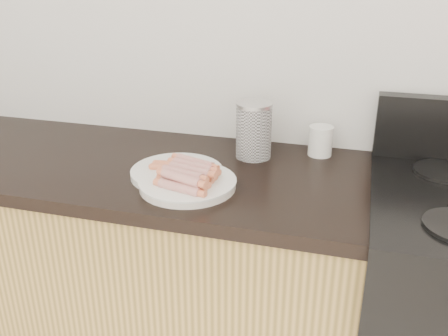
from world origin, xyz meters
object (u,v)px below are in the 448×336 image
(main_plate, at_px, (188,184))
(mug, at_px, (320,141))
(canister, at_px, (254,130))
(side_plate, at_px, (177,172))

(main_plate, height_order, mug, mug)
(canister, bearing_deg, mug, 20.02)
(canister, bearing_deg, main_plate, -114.44)
(main_plate, relative_size, side_plate, 0.99)
(canister, height_order, mug, canister)
(main_plate, xyz_separation_m, mug, (0.34, 0.36, 0.04))
(main_plate, bearing_deg, mug, 46.74)
(main_plate, bearing_deg, side_plate, 130.31)
(main_plate, bearing_deg, canister, 65.56)
(canister, relative_size, mug, 1.86)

